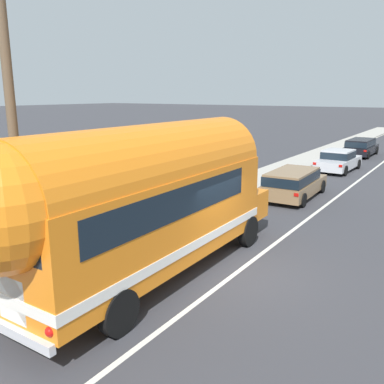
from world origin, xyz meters
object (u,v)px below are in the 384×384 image
at_px(utility_pole, 11,112).
at_px(car_lead, 293,182).
at_px(car_third, 361,146).
at_px(painted_bus, 139,198).
at_px(car_second, 338,160).

distance_m(utility_pole, car_lead, 13.35).
bearing_deg(car_lead, car_third, 91.25).
relative_size(painted_bus, car_second, 2.38).
distance_m(car_lead, car_third, 16.09).
xyz_separation_m(car_second, car_third, (-0.23, 7.61, 0.06)).
bearing_deg(painted_bus, car_second, 90.08).
height_order(car_lead, car_third, same).
height_order(utility_pole, car_third, utility_pole).
distance_m(painted_bus, car_lead, 11.04).
bearing_deg(car_second, painted_bus, -89.92).
bearing_deg(car_third, painted_bus, -89.46).
height_order(painted_bus, car_lead, painted_bus).
relative_size(utility_pole, car_third, 1.84).
distance_m(car_second, car_third, 7.62).
xyz_separation_m(car_lead, car_third, (-0.35, 16.08, -0.00)).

